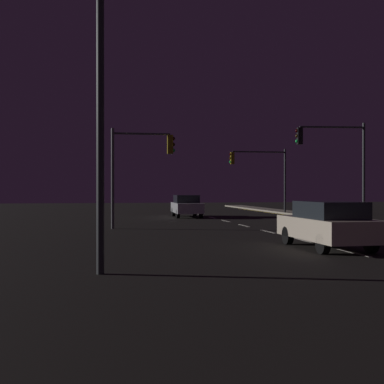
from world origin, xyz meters
The scene contains 9 objects.
ground_plane centered at (0.00, 17.50, 0.00)m, with size 112.00×112.00×0.00m, color black.
lane_markings_center centered at (0.00, 21.00, 0.01)m, with size 0.14×50.00×0.01m.
lane_edge_line centered at (6.45, 22.50, 0.01)m, with size 0.14×53.00×0.01m.
car centered at (-0.29, 14.21, 0.82)m, with size 1.87×4.42×1.57m.
car_oncoming centered at (-1.61, 34.16, 0.82)m, with size 1.97×4.46×1.57m.
traffic_light_far_left centered at (5.52, 25.49, 4.12)m, with size 4.06×0.68×5.65m.
traffic_light_mid_right centered at (-5.71, 24.04, 3.52)m, with size 3.23×0.35×5.03m.
traffic_light_overhead_east centered at (4.90, 37.26, 3.77)m, with size 4.68×0.37×5.09m.
street_lamp_median centered at (-7.52, 10.25, 4.98)m, with size 1.57×1.21×8.46m.
Camera 1 is at (-7.73, -1.46, 1.96)m, focal length 47.28 mm.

